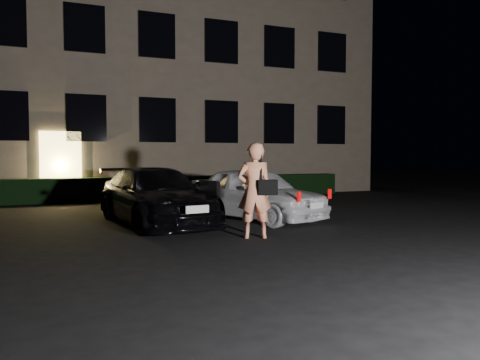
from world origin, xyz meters
name	(u,v)px	position (x,y,z in m)	size (l,w,h in m)	color
ground	(296,252)	(0.00, 0.00, 0.00)	(80.00, 80.00, 0.00)	black
building	(138,61)	(0.00, 14.99, 6.00)	(20.00, 8.11, 12.00)	#6E5F4F
hedge	(161,188)	(0.00, 10.50, 0.42)	(15.00, 0.70, 0.85)	black
sedan	(156,196)	(-1.50, 4.22, 0.67)	(2.48, 4.86, 1.35)	black
hatch	(255,193)	(1.00, 3.98, 0.68)	(2.95, 4.29, 1.36)	white
man	(255,190)	(-0.08, 1.54, 0.95)	(0.79, 0.62, 1.89)	#FF996E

